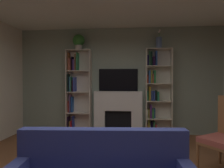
% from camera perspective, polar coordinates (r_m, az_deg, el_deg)
% --- Properties ---
extents(wall_back_accent, '(5.47, 0.06, 2.79)m').
position_cam_1_polar(wall_back_accent, '(5.51, 1.80, 0.88)').
color(wall_back_accent, gray).
rests_on(wall_back_accent, ground_plane).
extents(fireplace, '(1.36, 0.49, 1.12)m').
position_cam_1_polar(fireplace, '(5.45, 1.70, -7.73)').
color(fireplace, white).
rests_on(fireplace, ground_plane).
extents(tv, '(1.02, 0.06, 0.58)m').
position_cam_1_polar(tv, '(5.45, 1.76, 1.10)').
color(tv, black).
rests_on(tv, fireplace).
extents(bookshelf_left, '(0.64, 0.30, 2.21)m').
position_cam_1_polar(bookshelf_left, '(5.57, -9.79, -1.71)').
color(bookshelf_left, silver).
rests_on(bookshelf_left, ground_plane).
extents(bookshelf_right, '(0.64, 0.32, 2.21)m').
position_cam_1_polar(bookshelf_right, '(5.39, 11.91, -2.47)').
color(bookshelf_right, beige).
rests_on(bookshelf_right, ground_plane).
extents(potted_plant, '(0.31, 0.31, 0.40)m').
position_cam_1_polar(potted_plant, '(5.60, -9.20, 11.59)').
color(potted_plant, beige).
rests_on(potted_plant, bookshelf_left).
extents(vase_with_flowers, '(0.14, 0.14, 0.49)m').
position_cam_1_polar(vase_with_flowers, '(5.44, 12.84, 11.18)').
color(vase_with_flowers, '#5871A2').
rests_on(vase_with_flowers, bookshelf_right).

